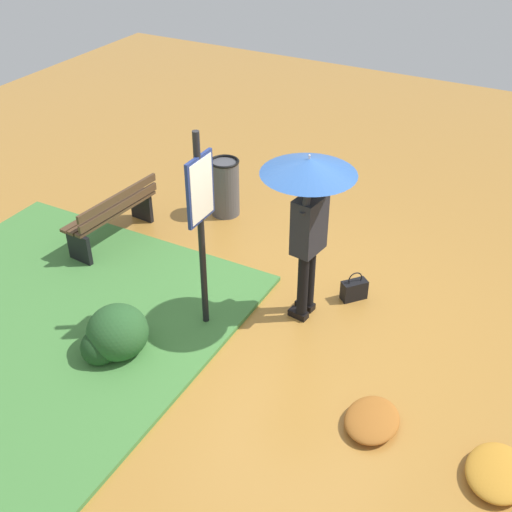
{
  "coord_description": "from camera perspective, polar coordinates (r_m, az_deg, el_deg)",
  "views": [
    {
      "loc": [
        5.12,
        2.25,
        4.64
      ],
      "look_at": [
        0.14,
        -0.45,
        0.85
      ],
      "focal_mm": 45.19,
      "sensor_mm": 36.0,
      "label": 1
    }
  ],
  "objects": [
    {
      "name": "shrub_cluster",
      "position": [
        6.85,
        -12.45,
        -6.85
      ],
      "size": [
        0.71,
        0.64,
        0.58
      ],
      "color": "#285628",
      "rests_on": "ground_plane"
    },
    {
      "name": "park_bench",
      "position": [
        8.65,
        -12.55,
        3.57
      ],
      "size": [
        1.4,
        0.48,
        0.75
      ],
      "color": "black",
      "rests_on": "ground_plane"
    },
    {
      "name": "leaf_pile_by_bench",
      "position": [
        6.12,
        20.61,
        -17.51
      ],
      "size": [
        0.67,
        0.53,
        0.15
      ],
      "color": "#C68428",
      "rests_on": "ground_plane"
    },
    {
      "name": "trash_bin",
      "position": [
        9.1,
        -2.76,
        6.1
      ],
      "size": [
        0.42,
        0.42,
        0.83
      ],
      "color": "#4C4C51",
      "rests_on": "ground_plane"
    },
    {
      "name": "leaf_pile_near_person",
      "position": [
        6.24,
        10.24,
        -14.08
      ],
      "size": [
        0.62,
        0.49,
        0.14
      ],
      "color": "#A86023",
      "rests_on": "ground_plane"
    },
    {
      "name": "info_sign_post",
      "position": [
        6.45,
        -4.91,
        3.93
      ],
      "size": [
        0.44,
        0.07,
        2.3
      ],
      "color": "black",
      "rests_on": "ground_plane"
    },
    {
      "name": "person_with_umbrella",
      "position": [
        6.49,
        4.7,
        5.23
      ],
      "size": [
        0.96,
        0.96,
        2.04
      ],
      "color": "black",
      "rests_on": "ground_plane"
    },
    {
      "name": "grass_verge",
      "position": [
        7.45,
        -20.58,
        -7.1
      ],
      "size": [
        4.8,
        4.0,
        0.05
      ],
      "color": "#47843D",
      "rests_on": "ground_plane"
    },
    {
      "name": "handbag",
      "position": [
        7.63,
        8.68,
        -2.95
      ],
      "size": [
        0.32,
        0.3,
        0.37
      ],
      "color": "black",
      "rests_on": "ground_plane"
    },
    {
      "name": "ground_plane",
      "position": [
        7.27,
        3.63,
        -5.97
      ],
      "size": [
        18.0,
        18.0,
        0.0
      ],
      "primitive_type": "plane",
      "color": "#B27A33"
    }
  ]
}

